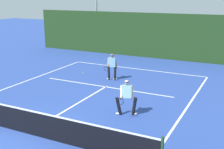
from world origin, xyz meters
name	(u,v)px	position (x,y,z in m)	size (l,w,h in m)	color
ground_plane	(27,133)	(0.00, 0.00, 0.00)	(80.00, 80.00, 0.00)	#2C4799
court_line_baseline_far	(136,69)	(0.00, 10.77, 0.00)	(9.43, 0.10, 0.01)	white
court_line_service	(106,87)	(0.00, 6.25, 0.00)	(7.69, 0.10, 0.01)	white
court_line_centre	(75,105)	(0.00, 3.20, 0.00)	(0.10, 6.40, 0.01)	white
tennis_net	(26,121)	(0.00, 0.00, 0.49)	(10.34, 0.09, 1.05)	#1E4723
player_near	(126,96)	(2.58, 3.21, 0.84)	(0.90, 0.97, 1.54)	black
player_far	(112,66)	(-0.33, 7.68, 0.86)	(0.66, 0.90, 1.57)	black
tennis_ball	(83,72)	(-2.70, 8.23, 0.03)	(0.07, 0.07, 0.07)	#D1E033
back_fence_windscreen	(155,36)	(0.00, 14.70, 1.77)	(21.89, 0.12, 3.54)	#203E19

